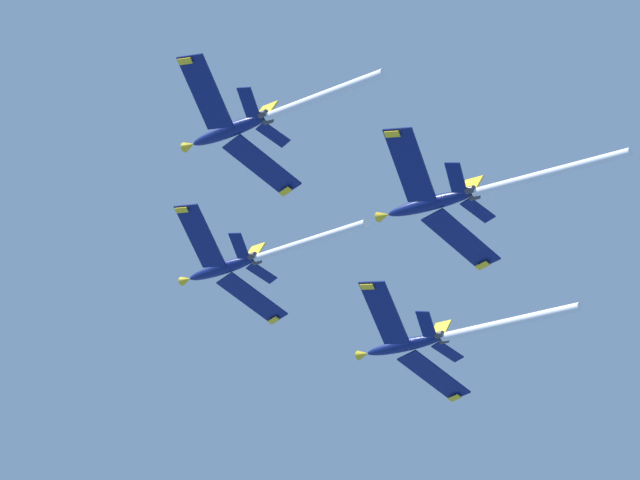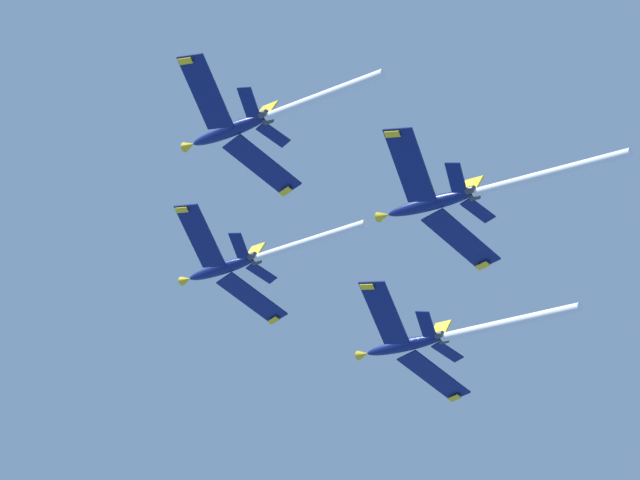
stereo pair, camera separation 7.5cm
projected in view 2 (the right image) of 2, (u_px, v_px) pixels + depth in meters
The scene contains 4 objects.
jet_lead at pixel (243, 262), 181.54m from camera, with size 22.58×21.91×15.84m.
jet_left_wing at pixel (252, 122), 162.50m from camera, with size 21.67×21.24×15.91m.
jet_right_wing at pixel (435, 339), 174.61m from camera, with size 23.33×22.63×17.12m.
jet_slot at pixel (459, 196), 159.01m from camera, with size 22.89×22.70×17.40m.
Camera 2 is at (-59.61, 2.55, 1.76)m, focal length 84.22 mm.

